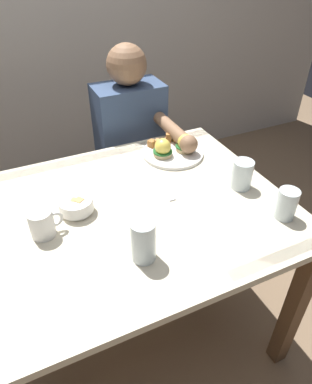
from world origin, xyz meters
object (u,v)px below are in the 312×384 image
(water_glass_far, at_px, (143,242))
(water_glass_extra, at_px, (286,206))
(fork, at_px, (165,190))
(coffee_mug, at_px, (42,223))
(eggs_benedict_plate, at_px, (173,149))
(dining_table, at_px, (122,233))
(fruit_bowl, at_px, (76,205))
(diner_person, at_px, (133,143))
(water_glass_near, at_px, (242,176))

(water_glass_far, xyz_separation_m, water_glass_extra, (0.52, -0.03, -0.02))
(fork, bearing_deg, coffee_mug, -174.25)
(fork, bearing_deg, water_glass_far, -127.16)
(eggs_benedict_plate, bearing_deg, coffee_mug, -155.53)
(dining_table, distance_m, eggs_benedict_plate, 0.46)
(fruit_bowl, bearing_deg, fork, -3.47)
(dining_table, distance_m, fruit_bowl, 0.20)
(fork, distance_m, diner_person, 0.58)
(coffee_mug, distance_m, water_glass_extra, 0.81)
(fork, height_order, water_glass_extra, water_glass_extra)
(eggs_benedict_plate, relative_size, water_glass_extra, 2.45)
(eggs_benedict_plate, height_order, fruit_bowl, eggs_benedict_plate)
(water_glass_far, relative_size, diner_person, 0.12)
(fork, height_order, water_glass_far, water_glass_far)
(water_glass_extra, bearing_deg, dining_table, 152.07)
(water_glass_near, bearing_deg, fruit_bowl, 169.16)
(eggs_benedict_plate, xyz_separation_m, water_glass_near, (0.12, -0.33, 0.02))
(water_glass_far, bearing_deg, coffee_mug, 137.78)
(dining_table, xyz_separation_m, coffee_mug, (-0.26, -0.01, 0.16))
(water_glass_extra, distance_m, diner_person, 0.90)
(eggs_benedict_plate, bearing_deg, water_glass_far, -125.29)
(dining_table, bearing_deg, fork, 11.32)
(coffee_mug, height_order, fork, coffee_mug)
(water_glass_extra, bearing_deg, diner_person, 104.06)
(dining_table, relative_size, water_glass_near, 10.57)
(water_glass_far, bearing_deg, diner_person, 70.41)
(eggs_benedict_plate, height_order, coffee_mug, coffee_mug)
(water_glass_far, relative_size, water_glass_extra, 1.25)
(fork, distance_m, water_glass_near, 0.30)
(water_glass_far, xyz_separation_m, diner_person, (0.30, 0.84, -0.15))
(diner_person, bearing_deg, dining_table, -115.45)
(water_glass_near, bearing_deg, coffee_mug, 176.10)
(water_glass_extra, height_order, diner_person, diner_person)
(diner_person, bearing_deg, coffee_mug, -132.19)
(fruit_bowl, height_order, water_glass_near, water_glass_near)
(fruit_bowl, distance_m, fork, 0.34)
(coffee_mug, distance_m, diner_person, 0.83)
(eggs_benedict_plate, height_order, diner_person, diner_person)
(water_glass_extra, xyz_separation_m, diner_person, (-0.22, 0.87, -0.14))
(water_glass_far, height_order, water_glass_extra, water_glass_far)
(fork, bearing_deg, fruit_bowl, 176.53)
(water_glass_far, bearing_deg, water_glass_near, 20.28)
(fruit_bowl, distance_m, water_glass_extra, 0.72)
(water_glass_near, bearing_deg, water_glass_extra, -81.73)
(water_glass_near, height_order, water_glass_extra, water_glass_near)
(fork, relative_size, water_glass_near, 1.37)
(water_glass_extra, relative_size, diner_person, 0.10)
(fork, relative_size, water_glass_far, 1.13)
(dining_table, bearing_deg, water_glass_far, -92.93)
(fork, distance_m, water_glass_far, 0.35)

